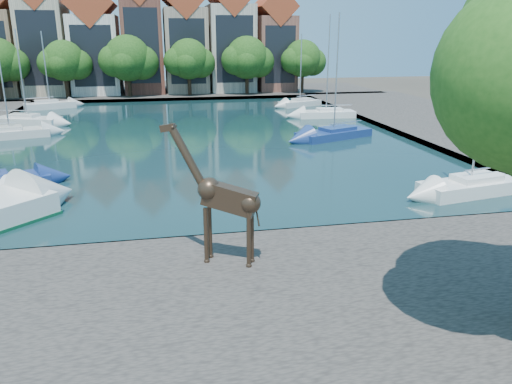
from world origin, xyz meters
TOP-DOWN VIEW (x-y plane):
  - ground at (0.00, 0.00)m, footprint 160.00×160.00m
  - water_basin at (0.00, 24.00)m, footprint 38.00×50.00m
  - near_quay at (0.00, -7.00)m, footprint 50.00×14.00m
  - far_quay at (0.00, 56.00)m, footprint 60.00×16.00m
  - right_quay at (25.00, 24.00)m, footprint 14.00×52.00m
  - townhouse_west_mid at (-17.00, 55.99)m, footprint 5.94×9.18m
  - townhouse_west_inner at (-10.50, 55.99)m, footprint 6.43×9.18m
  - townhouse_center at (-4.00, 55.99)m, footprint 5.44×9.18m
  - townhouse_east_inner at (2.00, 55.99)m, footprint 5.94×9.18m
  - townhouse_east_mid at (8.50, 55.99)m, footprint 6.43×9.18m
  - townhouse_east_end at (15.00, 55.99)m, footprint 5.44×9.18m
  - far_tree_west at (-13.91, 50.49)m, footprint 6.76×5.20m
  - far_tree_mid_west at (-5.89, 50.49)m, footprint 7.80×6.00m
  - far_tree_mid_east at (2.10, 50.49)m, footprint 7.02×5.40m
  - far_tree_east at (10.11, 50.49)m, footprint 7.54×5.80m
  - far_tree_far_east at (18.09, 50.49)m, footprint 6.76×5.20m
  - giraffe_statue at (-0.56, -2.73)m, footprint 3.35×1.83m
  - sailboat_left_c at (-15.00, 25.73)m, footprint 6.52×3.70m
  - sailboat_left_d at (-15.00, 32.08)m, footprint 6.65×4.17m
  - sailboat_left_e at (-15.00, 43.59)m, footprint 5.90×4.01m
  - sailboat_right_a at (14.07, 4.00)m, footprint 6.12×3.03m
  - sailboat_right_b at (12.00, 20.26)m, footprint 7.13×4.74m
  - sailboat_right_c at (15.00, 31.02)m, footprint 6.08×2.41m
  - sailboat_right_d at (14.67, 39.87)m, footprint 5.68×3.83m

SIDE VIEW (x-z plane):
  - ground at x=0.00m, z-range 0.00..0.00m
  - water_basin at x=0.00m, z-range 0.00..0.08m
  - near_quay at x=0.00m, z-range 0.00..0.50m
  - far_quay at x=0.00m, z-range 0.00..0.50m
  - right_quay at x=25.00m, z-range 0.00..0.50m
  - sailboat_right_b at x=12.00m, z-range -4.47..5.62m
  - sailboat_right_d at x=14.67m, z-range -3.66..4.83m
  - sailboat_right_c at x=15.00m, z-range -4.58..5.81m
  - sailboat_left_c at x=-15.00m, z-range -4.68..5.92m
  - sailboat_left_e at x=-15.00m, z-range -3.75..5.03m
  - sailboat_left_d at x=-15.00m, z-range -3.81..5.11m
  - sailboat_right_a at x=14.07m, z-range -4.75..6.09m
  - giraffe_statue at x=-0.56m, z-range 0.46..5.51m
  - far_tree_west at x=-13.91m, z-range 1.40..8.76m
  - far_tree_far_east at x=18.09m, z-range 1.40..8.76m
  - far_tree_mid_east at x=2.10m, z-range 1.37..8.89m
  - far_tree_east at x=10.11m, z-range 1.32..9.16m
  - far_tree_mid_west at x=-5.89m, z-range 1.29..9.29m
  - townhouse_east_end at x=15.00m, z-range -0.11..14.32m
  - townhouse_west_inner at x=-10.50m, z-range -0.22..14.92m
  - townhouse_east_inner at x=2.00m, z-range -0.16..15.63m
  - townhouse_east_mid at x=8.50m, z-range -0.22..16.43m
  - townhouse_west_mid at x=-17.00m, z-range -0.16..16.63m
  - townhouse_center at x=-4.00m, z-range -0.10..16.83m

